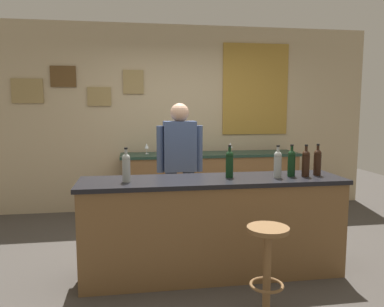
# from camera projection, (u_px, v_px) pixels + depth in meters

# --- Properties ---
(ground_plane) EXTENTS (10.00, 10.00, 0.00)m
(ground_plane) POSITION_uv_depth(u_px,v_px,m) (204.00, 257.00, 4.00)
(ground_plane) COLOR #423D38
(back_wall) EXTENTS (6.00, 0.09, 2.80)m
(back_wall) POSITION_uv_depth(u_px,v_px,m) (181.00, 117.00, 5.82)
(back_wall) COLOR tan
(back_wall) RESTS_ON ground_plane
(bar_counter) EXTENTS (2.45, 0.60, 0.92)m
(bar_counter) POSITION_uv_depth(u_px,v_px,m) (213.00, 226.00, 3.55)
(bar_counter) COLOR brown
(bar_counter) RESTS_ON ground_plane
(side_counter) EXTENTS (2.62, 0.56, 0.90)m
(side_counter) POSITION_uv_depth(u_px,v_px,m) (210.00, 183.00, 5.62)
(side_counter) COLOR brown
(side_counter) RESTS_ON ground_plane
(bartender) EXTENTS (0.52, 0.21, 1.62)m
(bartender) POSITION_uv_depth(u_px,v_px,m) (180.00, 164.00, 4.26)
(bartender) COLOR #384766
(bartender) RESTS_ON ground_plane
(bar_stool) EXTENTS (0.32, 0.32, 0.68)m
(bar_stool) POSITION_uv_depth(u_px,v_px,m) (267.00, 255.00, 2.87)
(bar_stool) COLOR brown
(bar_stool) RESTS_ON ground_plane
(wine_bottle_a) EXTENTS (0.07, 0.07, 0.31)m
(wine_bottle_a) POSITION_uv_depth(u_px,v_px,m) (126.00, 167.00, 3.32)
(wine_bottle_a) COLOR #999E99
(wine_bottle_a) RESTS_ON bar_counter
(wine_bottle_b) EXTENTS (0.07, 0.07, 0.31)m
(wine_bottle_b) POSITION_uv_depth(u_px,v_px,m) (230.00, 163.00, 3.53)
(wine_bottle_b) COLOR black
(wine_bottle_b) RESTS_ON bar_counter
(wine_bottle_c) EXTENTS (0.07, 0.07, 0.31)m
(wine_bottle_c) POSITION_uv_depth(u_px,v_px,m) (278.00, 163.00, 3.52)
(wine_bottle_c) COLOR #999E99
(wine_bottle_c) RESTS_ON bar_counter
(wine_bottle_d) EXTENTS (0.07, 0.07, 0.31)m
(wine_bottle_d) POSITION_uv_depth(u_px,v_px,m) (291.00, 162.00, 3.59)
(wine_bottle_d) COLOR black
(wine_bottle_d) RESTS_ON bar_counter
(wine_bottle_e) EXTENTS (0.07, 0.07, 0.31)m
(wine_bottle_e) POSITION_uv_depth(u_px,v_px,m) (306.00, 162.00, 3.58)
(wine_bottle_e) COLOR black
(wine_bottle_e) RESTS_ON bar_counter
(wine_bottle_f) EXTENTS (0.07, 0.07, 0.31)m
(wine_bottle_f) POSITION_uv_depth(u_px,v_px,m) (317.00, 161.00, 3.64)
(wine_bottle_f) COLOR black
(wine_bottle_f) RESTS_ON bar_counter
(wine_glass_a) EXTENTS (0.07, 0.07, 0.16)m
(wine_glass_a) POSITION_uv_depth(u_px,v_px,m) (147.00, 146.00, 5.47)
(wine_glass_a) COLOR silver
(wine_glass_a) RESTS_ON side_counter
(wine_glass_b) EXTENTS (0.07, 0.07, 0.16)m
(wine_glass_b) POSITION_uv_depth(u_px,v_px,m) (181.00, 147.00, 5.43)
(wine_glass_b) COLOR silver
(wine_glass_b) RESTS_ON side_counter
(wine_glass_c) EXTENTS (0.07, 0.07, 0.16)m
(wine_glass_c) POSITION_uv_depth(u_px,v_px,m) (230.00, 146.00, 5.58)
(wine_glass_c) COLOR silver
(wine_glass_c) RESTS_ON side_counter
(coffee_mug) EXTENTS (0.12, 0.08, 0.09)m
(coffee_mug) POSITION_uv_depth(u_px,v_px,m) (193.00, 151.00, 5.48)
(coffee_mug) COLOR silver
(coffee_mug) RESTS_ON side_counter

